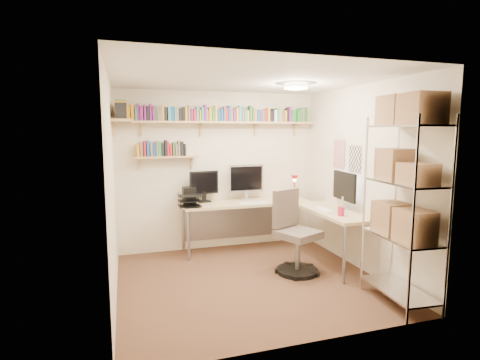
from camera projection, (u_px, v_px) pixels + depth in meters
name	position (u px, v px, depth m)	size (l,w,h in m)	color
ground	(249.00, 280.00, 4.76)	(3.20, 3.20, 0.00)	#46331E
room_shell	(250.00, 159.00, 4.56)	(3.24, 3.04, 2.52)	beige
wall_shelves	(196.00, 122.00, 5.60)	(3.12, 1.09, 0.80)	tan
corner_desk	(260.00, 205.00, 5.71)	(2.40, 2.03, 1.36)	beige
office_chair	(294.00, 238.00, 5.00)	(0.65, 0.65, 1.11)	black
wire_rack	(405.00, 173.00, 3.94)	(0.51, 0.92, 2.27)	silver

